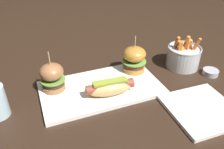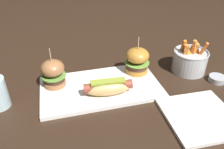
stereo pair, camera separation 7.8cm
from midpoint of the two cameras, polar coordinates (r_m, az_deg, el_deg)
name	(u,v)px [view 2 (the right image)]	position (r m, az deg, el deg)	size (l,w,h in m)	color
ground_plane	(101,89)	(0.80, -0.07, -3.75)	(3.00, 3.00, 0.00)	black
platter_main	(101,87)	(0.80, -0.07, -3.35)	(0.41, 0.23, 0.01)	white
hot_dog	(108,87)	(0.74, 2.03, -3.31)	(0.16, 0.07, 0.05)	tan
slider_left	(53,73)	(0.79, -11.85, 0.31)	(0.08, 0.08, 0.14)	#9B653C
slider_right	(137,60)	(0.86, 8.97, 3.50)	(0.09, 0.09, 0.14)	#B77A2C
fries_bucket	(190,61)	(0.94, 21.23, 3.21)	(0.13, 0.13, 0.14)	#B7BABF
sauce_ramekin	(217,79)	(0.94, 27.13, -1.02)	(0.06, 0.06, 0.02)	#A8AAB2
side_plate	(200,116)	(0.75, 24.07, -9.67)	(0.20, 0.20, 0.01)	white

